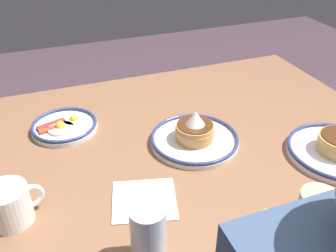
{
  "coord_description": "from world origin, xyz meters",
  "views": [
    {
      "loc": [
        0.35,
        0.83,
        1.37
      ],
      "look_at": [
        0.03,
        -0.03,
        0.78
      ],
      "focal_mm": 38.94,
      "sensor_mm": 36.0,
      "label": 1
    }
  ],
  "objects_px": {
    "fork_near": "(305,205)",
    "drinking_glass": "(148,238)",
    "plate_far_companion": "(195,136)",
    "paper_napkin": "(144,200)",
    "coffee_mug": "(10,204)",
    "plate_near_main": "(65,126)"
  },
  "relations": [
    {
      "from": "plate_near_main",
      "to": "paper_napkin",
      "type": "xyz_separation_m",
      "value": [
        -0.14,
        0.38,
        -0.01
      ]
    },
    {
      "from": "paper_napkin",
      "to": "fork_near",
      "type": "relative_size",
      "value": 0.73
    },
    {
      "from": "plate_near_main",
      "to": "coffee_mug",
      "type": "bearing_deg",
      "value": 65.26
    },
    {
      "from": "plate_far_companion",
      "to": "paper_napkin",
      "type": "distance_m",
      "value": 0.27
    },
    {
      "from": "coffee_mug",
      "to": "fork_near",
      "type": "height_order",
      "value": "coffee_mug"
    },
    {
      "from": "plate_near_main",
      "to": "paper_napkin",
      "type": "bearing_deg",
      "value": 109.73
    },
    {
      "from": "plate_far_companion",
      "to": "coffee_mug",
      "type": "bearing_deg",
      "value": 14.44
    },
    {
      "from": "fork_near",
      "to": "paper_napkin",
      "type": "bearing_deg",
      "value": -23.09
    },
    {
      "from": "plate_far_companion",
      "to": "drinking_glass",
      "type": "distance_m",
      "value": 0.42
    },
    {
      "from": "coffee_mug",
      "to": "fork_near",
      "type": "relative_size",
      "value": 0.61
    },
    {
      "from": "coffee_mug",
      "to": "paper_napkin",
      "type": "xyz_separation_m",
      "value": [
        -0.29,
        0.05,
        -0.04
      ]
    },
    {
      "from": "plate_far_companion",
      "to": "fork_near",
      "type": "xyz_separation_m",
      "value": [
        -0.14,
        0.32,
        -0.02
      ]
    },
    {
      "from": "plate_far_companion",
      "to": "drinking_glass",
      "type": "height_order",
      "value": "drinking_glass"
    },
    {
      "from": "drinking_glass",
      "to": "paper_napkin",
      "type": "bearing_deg",
      "value": -103.85
    },
    {
      "from": "plate_far_companion",
      "to": "fork_near",
      "type": "bearing_deg",
      "value": 113.26
    },
    {
      "from": "coffee_mug",
      "to": "drinking_glass",
      "type": "bearing_deg",
      "value": 140.95
    },
    {
      "from": "plate_far_companion",
      "to": "coffee_mug",
      "type": "xyz_separation_m",
      "value": [
        0.5,
        0.13,
        0.02
      ]
    },
    {
      "from": "fork_near",
      "to": "drinking_glass",
      "type": "bearing_deg",
      "value": 1.37
    },
    {
      "from": "plate_near_main",
      "to": "drinking_glass",
      "type": "relative_size",
      "value": 1.47
    },
    {
      "from": "coffee_mug",
      "to": "paper_napkin",
      "type": "bearing_deg",
      "value": 170.85
    },
    {
      "from": "fork_near",
      "to": "plate_near_main",
      "type": "bearing_deg",
      "value": -47.54
    },
    {
      "from": "plate_near_main",
      "to": "paper_napkin",
      "type": "height_order",
      "value": "plate_near_main"
    }
  ]
}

